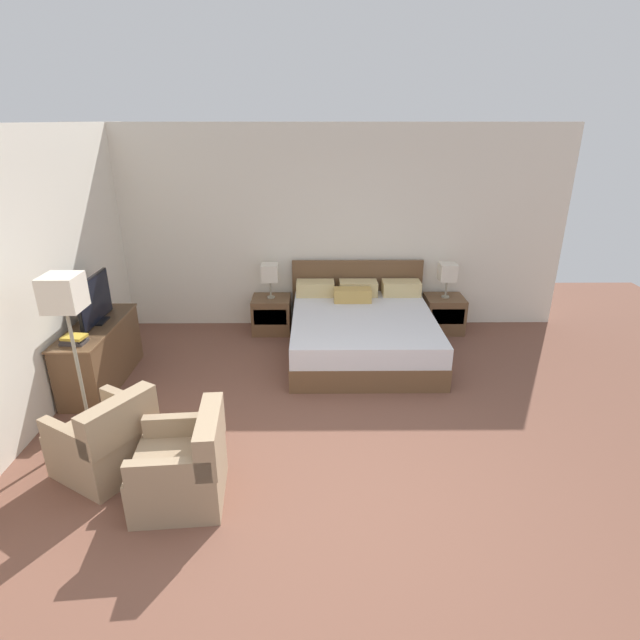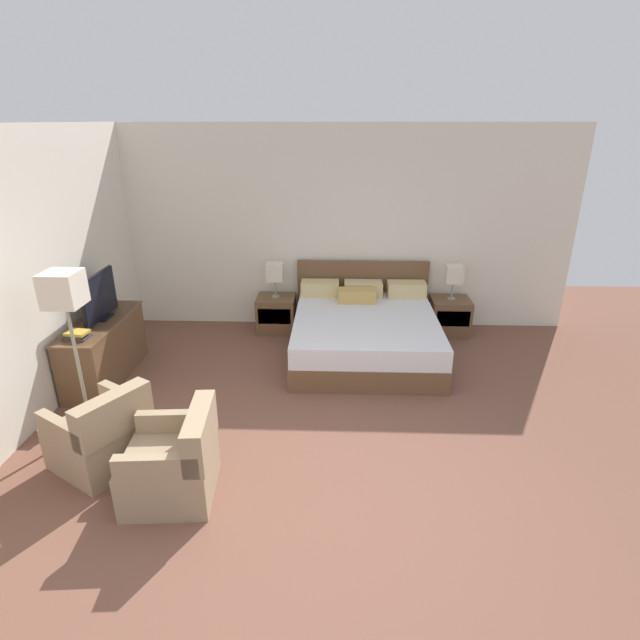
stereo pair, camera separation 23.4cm
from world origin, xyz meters
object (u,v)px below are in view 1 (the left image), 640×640
at_px(floor_lamp, 65,305).
at_px(bed, 362,331).
at_px(dresser, 100,353).
at_px(book_small_top, 74,337).
at_px(armchair_companion, 184,468).
at_px(armchair_by_window, 106,442).
at_px(tv, 95,301).
at_px(nightstand_right, 444,314).
at_px(table_lamp_left, 270,273).
at_px(table_lamp_right, 448,273).
at_px(book_blue_cover, 73,340).
at_px(nightstand_left, 272,314).
at_px(book_red_cover, 74,342).

bearing_deg(floor_lamp, bed, 33.36).
height_order(dresser, book_small_top, book_small_top).
bearing_deg(armchair_companion, floor_lamp, 142.54).
height_order(armchair_by_window, floor_lamp, floor_lamp).
distance_m(bed, tv, 3.20).
bearing_deg(nightstand_right, table_lamp_left, 179.97).
bearing_deg(table_lamp_right, dresser, -160.76).
distance_m(book_blue_cover, book_small_top, 0.03).
xyz_separation_m(book_blue_cover, book_small_top, (0.02, 0.00, 0.03)).
relative_size(book_blue_cover, armchair_companion, 0.26).
xyz_separation_m(nightstand_left, book_small_top, (-1.82, -1.98, 0.53)).
xyz_separation_m(book_small_top, armchair_by_window, (0.67, -1.08, -0.50)).
xyz_separation_m(dresser, book_blue_cover, (-0.02, -0.49, 0.39)).
bearing_deg(nightstand_left, bed, -29.76).
bearing_deg(tv, book_red_cover, -91.31).
relative_size(armchair_by_window, floor_lamp, 0.59).
distance_m(dresser, tv, 0.61).
distance_m(table_lamp_left, book_blue_cover, 2.71).
xyz_separation_m(table_lamp_left, tv, (-1.82, -1.41, 0.10)).
distance_m(nightstand_left, book_blue_cover, 2.75).
xyz_separation_m(nightstand_left, table_lamp_right, (2.46, 0.00, 0.61)).
relative_size(table_lamp_left, armchair_by_window, 0.52).
relative_size(bed, armchair_by_window, 2.18).
distance_m(bed, armchair_companion, 3.17).
relative_size(dresser, floor_lamp, 0.87).
distance_m(table_lamp_right, floor_lamp, 4.77).
bearing_deg(book_blue_cover, nightstand_left, 47.06).
xyz_separation_m(nightstand_left, dresser, (-1.82, -1.49, 0.12)).
bearing_deg(nightstand_right, armchair_by_window, -139.80).
xyz_separation_m(dresser, book_red_cover, (-0.01, -0.49, 0.36)).
xyz_separation_m(armchair_by_window, floor_lamp, (-0.39, 0.52, 1.05)).
height_order(nightstand_right, dresser, dresser).
height_order(nightstand_left, book_blue_cover, book_blue_cover).
xyz_separation_m(bed, book_blue_cover, (-3.07, -1.28, 0.46)).
distance_m(nightstand_right, table_lamp_left, 2.54).
height_order(book_red_cover, armchair_by_window, armchair_by_window).
bearing_deg(tv, nightstand_right, 18.16).
bearing_deg(dresser, nightstand_right, 19.22).
height_order(book_red_cover, book_small_top, book_small_top).
xyz_separation_m(tv, book_blue_cover, (-0.02, -0.58, -0.21)).
bearing_deg(nightstand_left, table_lamp_left, 90.00).
bearing_deg(book_blue_cover, table_lamp_left, 47.08).
bearing_deg(floor_lamp, book_blue_cover, 117.70).
bearing_deg(table_lamp_left, book_small_top, -132.62).
bearing_deg(table_lamp_left, nightstand_left, -90.00).
bearing_deg(nightstand_right, dresser, -160.78).
bearing_deg(book_red_cover, nightstand_right, 24.75).
height_order(nightstand_left, table_lamp_right, table_lamp_right).
relative_size(bed, tv, 2.61).
xyz_separation_m(nightstand_left, book_red_cover, (-1.84, -1.98, 0.48)).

